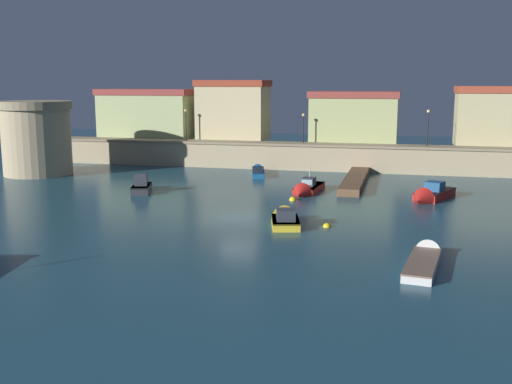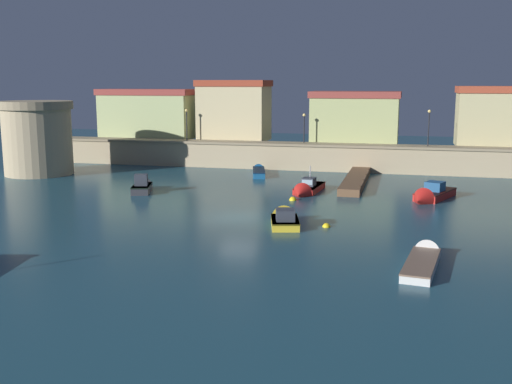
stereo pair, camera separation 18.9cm
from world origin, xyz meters
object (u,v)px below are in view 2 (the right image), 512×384
(moored_boat_0, at_px, (259,171))
(moored_boat_1, at_px, (143,186))
(quay_lamp_1, at_px, (304,123))
(moored_boat_5, at_px, (284,219))
(moored_boat_6, at_px, (306,189))
(mooring_buoy_0, at_px, (326,227))
(quay_lamp_2, at_px, (429,122))
(moored_boat_4, at_px, (430,195))
(mooring_buoy_1, at_px, (293,200))
(fortress_tower, at_px, (37,137))
(quay_lamp_0, at_px, (187,120))
(moored_boat_3, at_px, (424,258))

(moored_boat_0, relative_size, moored_boat_1, 1.41)
(quay_lamp_1, distance_m, moored_boat_5, 26.15)
(quay_lamp_1, distance_m, moored_boat_6, 15.03)
(moored_boat_6, height_order, mooring_buoy_0, moored_boat_6)
(moored_boat_1, relative_size, moored_boat_6, 0.73)
(quay_lamp_2, relative_size, moored_boat_6, 0.61)
(mooring_buoy_0, bearing_deg, moored_boat_5, 177.53)
(quay_lamp_2, xyz_separation_m, moored_boat_6, (-10.09, -14.07, -4.90))
(quay_lamp_1, xyz_separation_m, moored_boat_4, (12.65, -14.66, -4.51))
(quay_lamp_2, distance_m, mooring_buoy_1, 21.00)
(fortress_tower, height_order, quay_lamp_1, fortress_tower)
(quay_lamp_1, bearing_deg, quay_lamp_0, 180.00)
(moored_boat_1, height_order, mooring_buoy_1, moored_boat_1)
(moored_boat_4, height_order, moored_boat_5, moored_boat_4)
(moored_boat_0, bearing_deg, moored_boat_6, -160.54)
(fortress_tower, relative_size, mooring_buoy_0, 14.11)
(moored_boat_6, bearing_deg, mooring_buoy_0, 21.05)
(quay_lamp_2, height_order, mooring_buoy_1, quay_lamp_2)
(moored_boat_6, bearing_deg, moored_boat_1, -74.70)
(moored_boat_5, bearing_deg, moored_boat_3, -141.73)
(mooring_buoy_0, bearing_deg, quay_lamp_0, 126.62)
(fortress_tower, bearing_deg, moored_boat_5, -28.66)
(quay_lamp_1, distance_m, moored_boat_1, 20.38)
(quay_lamp_1, bearing_deg, moored_boat_3, -69.87)
(moored_boat_3, bearing_deg, moored_boat_4, 4.82)
(moored_boat_6, bearing_deg, quay_lamp_1, -164.06)
(quay_lamp_2, distance_m, moored_boat_1, 29.37)
(moored_boat_1, distance_m, mooring_buoy_1, 13.27)
(fortress_tower, bearing_deg, moored_boat_4, -7.02)
(moored_boat_3, relative_size, moored_boat_6, 1.13)
(moored_boat_3, xyz_separation_m, moored_boat_6, (-9.21, 18.22, 0.08))
(quay_lamp_0, height_order, mooring_buoy_0, quay_lamp_0)
(quay_lamp_0, relative_size, quay_lamp_1, 1.11)
(moored_boat_3, height_order, mooring_buoy_1, moored_boat_3)
(mooring_buoy_0, bearing_deg, fortress_tower, 153.35)
(fortress_tower, distance_m, quay_lamp_2, 39.45)
(moored_boat_4, bearing_deg, quay_lamp_2, -157.47)
(fortress_tower, xyz_separation_m, quay_lamp_1, (25.42, 9.97, 1.18))
(quay_lamp_2, height_order, moored_boat_6, quay_lamp_2)
(moored_boat_4, bearing_deg, moored_boat_3, 20.13)
(moored_boat_0, bearing_deg, fortress_tower, 89.45)
(quay_lamp_1, bearing_deg, mooring_buoy_0, -77.08)
(quay_lamp_1, height_order, moored_boat_0, quay_lamp_1)
(moored_boat_0, bearing_deg, quay_lamp_2, -89.32)
(quay_lamp_1, height_order, moored_boat_5, quay_lamp_1)
(quay_lamp_0, relative_size, mooring_buoy_1, 5.95)
(quay_lamp_2, bearing_deg, moored_boat_6, -125.63)
(mooring_buoy_0, bearing_deg, moored_boat_0, 114.69)
(quay_lamp_0, bearing_deg, moored_boat_0, -25.86)
(moored_boat_6, relative_size, mooring_buoy_1, 10.31)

